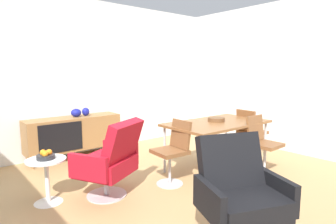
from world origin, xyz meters
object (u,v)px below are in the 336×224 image
object	(u,v)px
vase_cobalt	(76,113)
armchair_black_shell	(239,192)
lounge_chair_red	(111,159)
wooden_bowl_on_table	(216,119)
fruit_bowl	(46,156)
side_table_round	(47,176)
dining_chair_far_end	(250,131)
vase_sculptural_dark	(86,112)
dining_table	(217,125)
dining_chair_near_window	(173,149)
dining_chair_front_right	(262,143)
sideboard	(74,133)

from	to	relation	value
vase_cobalt	armchair_black_shell	world-z (taller)	armchair_black_shell
lounge_chair_red	vase_cobalt	bearing A→B (deg)	79.69
wooden_bowl_on_table	fruit_bowl	distance (m)	2.45
armchair_black_shell	fruit_bowl	bearing A→B (deg)	119.46
lounge_chair_red	side_table_round	distance (m)	0.73
wooden_bowl_on_table	dining_chair_far_end	world-z (taller)	dining_chair_far_end
vase_sculptural_dark	fruit_bowl	xyz separation A→B (m)	(-1.14, -1.49, -0.23)
lounge_chair_red	fruit_bowl	size ratio (longest dim) A/B	4.73
vase_cobalt	side_table_round	size ratio (longest dim) A/B	0.33
side_table_round	vase_cobalt	bearing A→B (deg)	57.02
wooden_bowl_on_table	side_table_round	distance (m)	2.48
dining_table	lounge_chair_red	bearing A→B (deg)	174.62
vase_cobalt	fruit_bowl	bearing A→B (deg)	-122.97
dining_chair_far_end	fruit_bowl	distance (m)	3.30
vase_cobalt	dining_chair_near_window	world-z (taller)	vase_cobalt
wooden_bowl_on_table	fruit_bowl	size ratio (longest dim) A/B	1.30
dining_chair_front_right	dining_chair_near_window	distance (m)	1.36
wooden_bowl_on_table	armchair_black_shell	size ratio (longest dim) A/B	0.27
vase_cobalt	fruit_bowl	xyz separation A→B (m)	(-0.97, -1.49, -0.23)
armchair_black_shell	fruit_bowl	world-z (taller)	armchair_black_shell
sideboard	lounge_chair_red	xyz separation A→B (m)	(-0.27, -1.82, 0.03)
armchair_black_shell	dining_chair_far_end	bearing A→B (deg)	32.00
dining_chair_front_right	lounge_chair_red	world-z (taller)	lounge_chair_red
dining_chair_near_window	wooden_bowl_on_table	bearing A→B (deg)	2.97
dining_chair_far_end	armchair_black_shell	world-z (taller)	armchair_black_shell
sideboard	fruit_bowl	distance (m)	1.75
fruit_bowl	dining_chair_near_window	bearing A→B (deg)	-18.51
vase_cobalt	side_table_round	world-z (taller)	vase_cobalt
vase_cobalt	dining_chair_front_right	bearing A→B (deg)	-55.41
sideboard	vase_cobalt	size ratio (longest dim) A/B	9.20
dining_chair_near_window	fruit_bowl	world-z (taller)	dining_chair_near_window
fruit_bowl	dining_chair_far_end	bearing A→B (deg)	-8.52
dining_chair_near_window	fruit_bowl	bearing A→B (deg)	161.49
side_table_round	fruit_bowl	size ratio (longest dim) A/B	2.60
lounge_chair_red	sideboard	bearing A→B (deg)	81.44
lounge_chair_red	fruit_bowl	bearing A→B (deg)	152.67
wooden_bowl_on_table	dining_chair_front_right	bearing A→B (deg)	-61.68
armchair_black_shell	side_table_round	world-z (taller)	armchair_black_shell
wooden_bowl_on_table	armchair_black_shell	world-z (taller)	armchair_black_shell
vase_cobalt	lounge_chair_red	world-z (taller)	lounge_chair_red
lounge_chair_red	vase_sculptural_dark	bearing A→B (deg)	74.44
lounge_chair_red	side_table_round	bearing A→B (deg)	152.73
lounge_chair_red	armchair_black_shell	bearing A→B (deg)	-74.79
sideboard	wooden_bowl_on_table	distance (m)	2.47
dining_chair_front_right	vase_sculptural_dark	bearing A→B (deg)	121.82
dining_table	armchair_black_shell	distance (m)	1.92
dining_chair_front_right	fruit_bowl	world-z (taller)	dining_chair_front_right
dining_chair_front_right	lounge_chair_red	distance (m)	2.21
dining_chair_near_window	sideboard	bearing A→B (deg)	106.12
dining_chair_front_right	dining_chair_far_end	distance (m)	0.78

